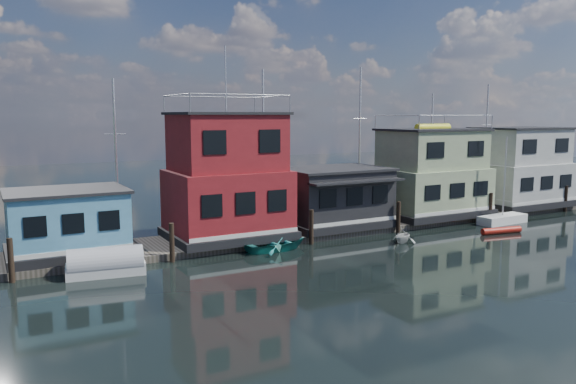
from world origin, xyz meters
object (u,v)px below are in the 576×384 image
houseboat_dark (334,197)px  houseboat_green (431,174)px  tarp_runabout (106,264)px  houseboat_blue (68,223)px  red_kayak (501,230)px  houseboat_red (227,179)px  dinghy_white (403,235)px  day_sailer (502,218)px  dinghy_teal (277,243)px  houseboat_white (519,169)px

houseboat_dark → houseboat_green: (9.00, 0.02, 1.13)m
houseboat_green → tarp_runabout: (-25.24, -3.70, -2.97)m
houseboat_blue → red_kayak: 27.91m
houseboat_dark → red_kayak: houseboat_dark is taller
houseboat_red → dinghy_white: (9.82, -5.26, -3.61)m
day_sailer → dinghy_teal: size_ratio=1.59×
tarp_runabout → houseboat_white: bearing=14.6°
day_sailer → tarp_runabout: 28.87m
houseboat_blue → houseboat_red: (9.50, 0.00, 1.90)m
day_sailer → red_kayak: bearing=-143.2°
red_kayak → houseboat_blue: bearing=176.3°
houseboat_blue → red_kayak: bearing=-13.2°
houseboat_white → red_kayak: (-9.40, -6.37, -3.31)m
houseboat_dark → day_sailer: day_sailer is taller
houseboat_dark → dinghy_white: (1.82, -5.25, -1.93)m
houseboat_dark → red_kayak: (9.60, -6.35, -2.19)m
dinghy_teal → dinghy_white: bearing=-110.4°
day_sailer → dinghy_teal: 18.75m
tarp_runabout → dinghy_teal: size_ratio=0.98×
dinghy_white → dinghy_teal: bearing=47.3°
houseboat_white → houseboat_green: bearing=180.0°
houseboat_green → red_kayak: size_ratio=2.71×
houseboat_dark → houseboat_green: bearing=0.1°
houseboat_dark → houseboat_blue: bearing=179.9°
dinghy_white → houseboat_dark: bearing=-8.2°
houseboat_blue → tarp_runabout: 4.23m
houseboat_white → dinghy_teal: (-25.10, -3.09, -3.11)m
houseboat_green → tarp_runabout: size_ratio=2.09×
tarp_runabout → dinghy_white: bearing=3.7°
dinghy_white → dinghy_teal: size_ratio=0.45×
houseboat_dark → tarp_runabout: 16.75m
houseboat_red → houseboat_white: (27.00, 0.00, -0.57)m
houseboat_white → tarp_runabout: 35.55m
houseboat_green → houseboat_white: houseboat_green is taller
houseboat_blue → day_sailer: size_ratio=0.98×
houseboat_green → dinghy_white: houseboat_green is taller
tarp_runabout → dinghy_teal: 10.16m
houseboat_blue → houseboat_red: bearing=0.0°
houseboat_dark → houseboat_red: bearing=179.9°
houseboat_white → dinghy_white: houseboat_white is taller
houseboat_red → houseboat_white: houseboat_red is taller
houseboat_red → dinghy_white: bearing=-28.2°
houseboat_dark → red_kayak: size_ratio=2.39×
houseboat_green → red_kayak: houseboat_green is taller
dinghy_teal → tarp_runabout: bearing=88.4°
day_sailer → dinghy_teal: day_sailer is taller
houseboat_white → tarp_runabout: bearing=-174.0°
dinghy_white → tarp_runabout: bearing=57.7°
dinghy_white → houseboat_red: bearing=34.5°
day_sailer → tarp_runabout: bearing=176.8°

